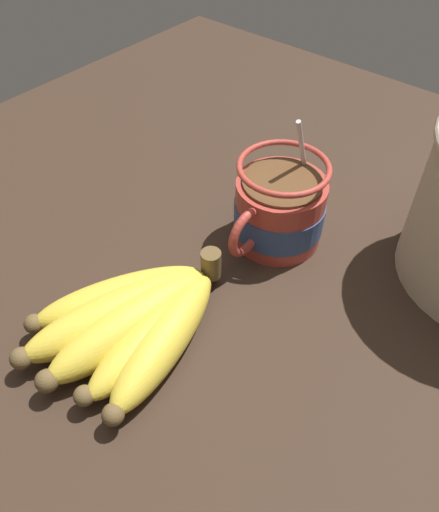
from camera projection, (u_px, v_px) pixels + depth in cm
name	position (u px, v px, depth cm)	size (l,w,h in cm)	color
table	(238.00, 280.00, 52.51)	(98.06, 98.06, 2.89)	#332319
coffee_mug	(282.00, 212.00, 51.90)	(14.64, 9.53, 13.65)	#B23D33
banana_bunch	(135.00, 320.00, 44.50)	(19.85, 15.63, 4.39)	brown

